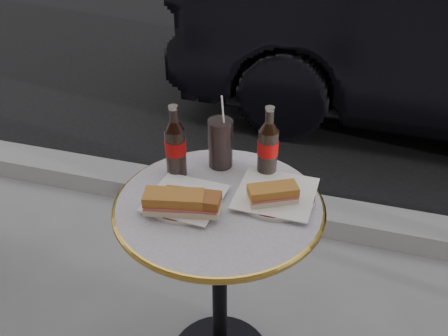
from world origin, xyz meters
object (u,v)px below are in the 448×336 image
(plate_left, at_px, (185,200))
(plate_right, at_px, (276,195))
(cola_bottle_left, at_px, (175,141))
(cola_glass, at_px, (221,143))
(cola_bottle_right, at_px, (268,142))
(bistro_table, at_px, (220,290))

(plate_left, relative_size, plate_right, 0.92)
(cola_bottle_left, height_order, cola_glass, cola_bottle_left)
(plate_right, relative_size, cola_bottle_right, 1.01)
(bistro_table, bearing_deg, cola_bottle_right, 61.58)
(plate_right, distance_m, cola_bottle_left, 0.35)
(plate_right, relative_size, cola_bottle_left, 1.00)
(plate_left, distance_m, cola_bottle_right, 0.31)
(plate_right, xyz_separation_m, cola_bottle_left, (-0.33, 0.03, 0.11))
(cola_bottle_left, xyz_separation_m, cola_glass, (0.12, 0.09, -0.04))
(plate_right, height_order, cola_bottle_left, cola_bottle_left)
(bistro_table, distance_m, cola_bottle_right, 0.53)
(bistro_table, bearing_deg, cola_glass, 105.77)
(cola_bottle_left, relative_size, cola_bottle_right, 1.01)
(bistro_table, distance_m, plate_right, 0.41)
(plate_left, relative_size, cola_bottle_right, 0.93)
(cola_glass, bearing_deg, bistro_table, -74.23)
(plate_right, bearing_deg, cola_bottle_left, 173.97)
(bistro_table, relative_size, cola_glass, 4.46)
(cola_bottle_right, bearing_deg, cola_glass, 176.72)
(bistro_table, bearing_deg, plate_left, -163.73)
(plate_left, bearing_deg, cola_glass, 79.80)
(cola_bottle_left, relative_size, cola_glass, 1.45)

